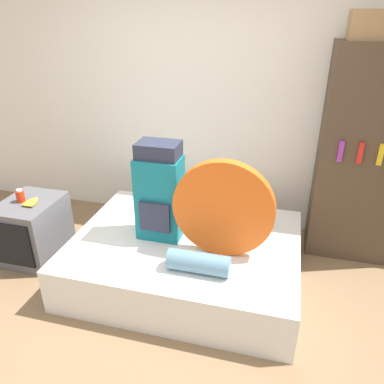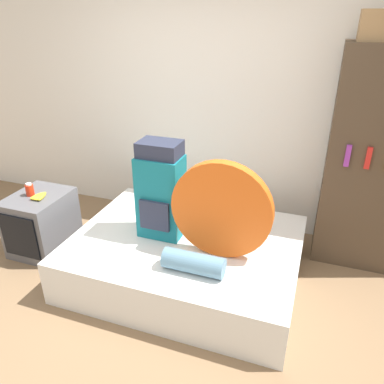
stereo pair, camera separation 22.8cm
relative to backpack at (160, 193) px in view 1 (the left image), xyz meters
The scene contains 11 objects.
ground_plane 1.10m from the backpack, 80.41° to the right, with size 16.00×16.00×0.00m, color #846647.
wall_back 1.22m from the backpack, 83.54° to the left, with size 8.00×0.05×2.60m.
bed 0.65m from the backpack, ahead, with size 1.91×1.47×0.40m.
backpack is the anchor object (origin of this frame).
tent_bag 0.57m from the backpack, 12.76° to the right, with size 0.79×0.09×0.79m.
sleeping_roll 0.69m from the backpack, 43.70° to the right, with size 0.47×0.16×0.16m.
television 1.36m from the backpack, behind, with size 0.49×0.60×0.59m.
canister 1.33m from the backpack, behind, with size 0.07×0.07×0.12m.
banana_bunch 1.21m from the backpack, behind, with size 0.13×0.17×0.04m.
bookshelf 1.85m from the backpack, 26.17° to the left, with size 0.78×0.45×1.95m.
cardboard_box 2.15m from the backpack, 26.87° to the left, with size 0.42×0.26×0.22m.
Camera 1 is at (0.84, -1.88, 2.16)m, focal length 35.00 mm.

